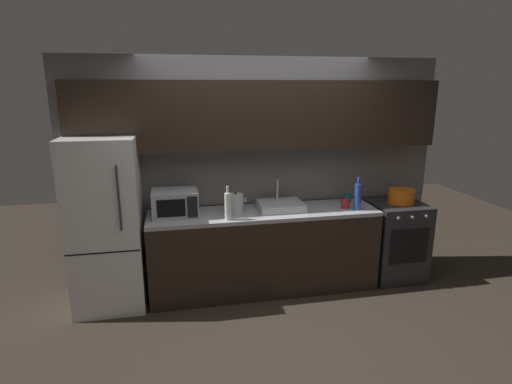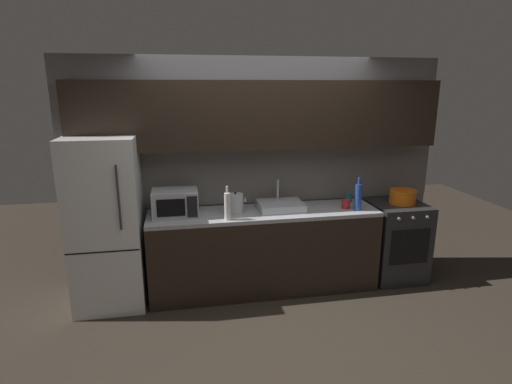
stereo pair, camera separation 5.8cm
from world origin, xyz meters
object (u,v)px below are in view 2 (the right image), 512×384
object	(u,v)px
wine_bottle_blue	(358,197)
cooking_pot	(403,197)
refrigerator	(107,223)
oven_range	(396,241)
mug_teal	(348,198)
microwave	(175,203)
wine_bottle_white	(227,206)
mug_red	(346,204)
kettle	(236,203)

from	to	relation	value
wine_bottle_blue	cooking_pot	size ratio (longest dim) A/B	1.22
refrigerator	oven_range	bearing A→B (deg)	-0.02
mug_teal	wine_bottle_blue	bearing A→B (deg)	-96.09
refrigerator	microwave	distance (m)	0.70
wine_bottle_white	mug_teal	xyz separation A→B (m)	(1.44, 0.39, -0.10)
wine_bottle_white	mug_red	distance (m)	1.32
wine_bottle_white	oven_range	bearing A→B (deg)	6.02
kettle	mug_red	world-z (taller)	kettle
kettle	wine_bottle_white	size ratio (longest dim) A/B	0.67
refrigerator	microwave	xyz separation A→B (m)	(0.68, 0.02, 0.17)
microwave	mug_red	distance (m)	1.82
wine_bottle_white	mug_red	bearing A→B (deg)	6.36
oven_range	mug_teal	bearing A→B (deg)	161.35
mug_red	cooking_pot	bearing A→B (deg)	5.19
wine_bottle_blue	wine_bottle_white	bearing A→B (deg)	-177.48
refrigerator	mug_red	bearing A→B (deg)	-1.47
refrigerator	oven_range	world-z (taller)	refrigerator
oven_range	mug_teal	distance (m)	0.75
microwave	wine_bottle_blue	distance (m)	1.92
refrigerator	microwave	bearing A→B (deg)	1.55
microwave	wine_bottle_blue	world-z (taller)	wine_bottle_blue
kettle	cooking_pot	size ratio (longest dim) A/B	0.78
kettle	refrigerator	bearing A→B (deg)	179.64
cooking_pot	microwave	bearing A→B (deg)	179.58
wine_bottle_white	wine_bottle_blue	size ratio (longest dim) A/B	0.96
refrigerator	mug_red	size ratio (longest dim) A/B	17.59
refrigerator	mug_red	distance (m)	2.50
wine_bottle_blue	cooking_pot	world-z (taller)	wine_bottle_blue
wine_bottle_white	wine_bottle_blue	bearing A→B (deg)	2.52
refrigerator	microwave	world-z (taller)	refrigerator
refrigerator	wine_bottle_white	world-z (taller)	refrigerator
oven_range	cooking_pot	xyz separation A→B (m)	(0.04, 0.00, 0.53)
oven_range	cooking_pot	bearing A→B (deg)	2.10
microwave	mug_red	xyz separation A→B (m)	(1.82, -0.08, -0.09)
wine_bottle_white	cooking_pot	size ratio (longest dim) A/B	1.17
mug_red	cooking_pot	xyz separation A→B (m)	(0.71, 0.06, 0.03)
refrigerator	microwave	size ratio (longest dim) A/B	3.77
oven_range	cooking_pot	distance (m)	0.53
refrigerator	mug_teal	world-z (taller)	refrigerator
microwave	cooking_pot	bearing A→B (deg)	-0.42
mug_teal	oven_range	bearing A→B (deg)	-18.65
mug_teal	cooking_pot	bearing A→B (deg)	-17.37
wine_bottle_blue	cooking_pot	bearing A→B (deg)	13.69
oven_range	mug_teal	world-z (taller)	mug_teal
wine_bottle_white	mug_teal	size ratio (longest dim) A/B	3.78
refrigerator	kettle	world-z (taller)	refrigerator
kettle	wine_bottle_blue	bearing A→B (deg)	-6.14
wine_bottle_white	mug_red	xyz separation A→B (m)	(1.31, 0.15, -0.09)
wine_bottle_white	refrigerator	bearing A→B (deg)	169.99
microwave	mug_teal	world-z (taller)	microwave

